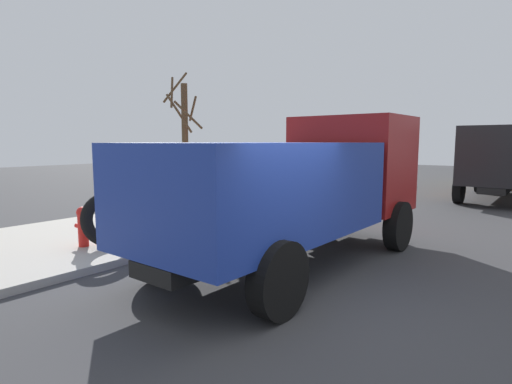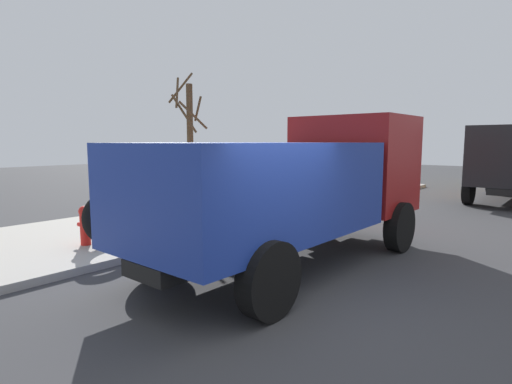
{
  "view_description": "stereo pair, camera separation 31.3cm",
  "coord_description": "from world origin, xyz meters",
  "px_view_note": "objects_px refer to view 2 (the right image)",
  "views": [
    {
      "loc": [
        -4.82,
        -2.86,
        2.41
      ],
      "look_at": [
        2.31,
        2.74,
        1.3
      ],
      "focal_mm": 28.75,
      "sensor_mm": 36.0,
      "label": 1
    },
    {
      "loc": [
        -4.63,
        -3.1,
        2.41
      ],
      "look_at": [
        2.31,
        2.74,
        1.3
      ],
      "focal_mm": 28.75,
      "sensor_mm": 36.0,
      "label": 2
    }
  ],
  "objects_px": {
    "stop_sign": "(215,173)",
    "bare_tree": "(190,141)",
    "fire_hydrant": "(85,224)",
    "loose_tire": "(109,218)",
    "dump_truck_blue": "(299,183)"
  },
  "relations": [
    {
      "from": "bare_tree",
      "to": "fire_hydrant",
      "type": "bearing_deg",
      "value": -158.51
    },
    {
      "from": "fire_hydrant",
      "to": "loose_tire",
      "type": "bearing_deg",
      "value": -53.36
    },
    {
      "from": "loose_tire",
      "to": "fire_hydrant",
      "type": "bearing_deg",
      "value": 126.64
    },
    {
      "from": "fire_hydrant",
      "to": "dump_truck_blue",
      "type": "bearing_deg",
      "value": -59.41
    },
    {
      "from": "dump_truck_blue",
      "to": "bare_tree",
      "type": "xyz_separation_m",
      "value": [
        2.22,
        5.84,
        0.83
      ]
    },
    {
      "from": "loose_tire",
      "to": "stop_sign",
      "type": "height_order",
      "value": "stop_sign"
    },
    {
      "from": "fire_hydrant",
      "to": "bare_tree",
      "type": "bearing_deg",
      "value": 21.49
    },
    {
      "from": "stop_sign",
      "to": "bare_tree",
      "type": "xyz_separation_m",
      "value": [
        1.49,
        2.7,
        0.84
      ]
    },
    {
      "from": "fire_hydrant",
      "to": "dump_truck_blue",
      "type": "relative_size",
      "value": 0.12
    },
    {
      "from": "fire_hydrant",
      "to": "dump_truck_blue",
      "type": "xyz_separation_m",
      "value": [
        2.38,
        -4.03,
        1.0
      ]
    },
    {
      "from": "loose_tire",
      "to": "stop_sign",
      "type": "relative_size",
      "value": 0.56
    },
    {
      "from": "loose_tire",
      "to": "bare_tree",
      "type": "relative_size",
      "value": 0.26
    },
    {
      "from": "stop_sign",
      "to": "bare_tree",
      "type": "relative_size",
      "value": 0.46
    },
    {
      "from": "bare_tree",
      "to": "loose_tire",
      "type": "bearing_deg",
      "value": -152.18
    },
    {
      "from": "fire_hydrant",
      "to": "bare_tree",
      "type": "relative_size",
      "value": 0.19
    }
  ]
}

